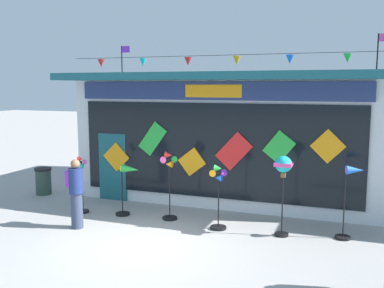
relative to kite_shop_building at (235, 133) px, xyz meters
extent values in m
plane|color=#9E9B99|center=(-0.56, -5.39, -1.90)|extent=(80.00, 80.00, 0.00)
cube|color=silver|center=(0.00, 0.06, -0.12)|extent=(8.70, 4.76, 3.56)
cube|color=#195660|center=(0.00, -0.41, 1.76)|extent=(9.10, 5.70, 0.20)
cube|color=navy|center=(0.00, -2.36, 1.36)|extent=(8.01, 0.08, 0.49)
cube|color=orange|center=(0.00, -2.39, 1.36)|extent=(1.57, 0.04, 0.34)
cube|color=black|center=(0.00, -2.35, -0.26)|extent=(7.83, 0.06, 2.59)
cube|color=#195660|center=(-3.13, -2.36, -0.90)|extent=(0.90, 0.07, 2.00)
cube|color=orange|center=(-2.97, -2.41, -0.58)|extent=(0.87, 0.03, 0.87)
cube|color=green|center=(-1.78, -2.41, 0.01)|extent=(0.90, 0.03, 1.00)
cube|color=orange|center=(-0.59, -2.41, -0.59)|extent=(0.83, 0.03, 0.82)
cube|color=red|center=(0.60, -2.41, -0.22)|extent=(1.04, 0.03, 1.06)
cube|color=green|center=(1.79, -2.41, -0.06)|extent=(0.86, 0.03, 0.88)
cube|color=orange|center=(2.98, -2.41, 0.02)|extent=(0.87, 0.03, 0.87)
cylinder|color=black|center=(0.00, -2.51, 2.29)|extent=(8.36, 0.01, 0.01)
cone|color=red|center=(-3.33, -2.51, 2.15)|extent=(0.20, 0.20, 0.22)
cone|color=#19B7BC|center=(-2.00, -2.51, 2.15)|extent=(0.20, 0.20, 0.22)
cone|color=red|center=(-0.66, -2.51, 2.15)|extent=(0.20, 0.20, 0.22)
cone|color=orange|center=(0.67, -2.51, 2.15)|extent=(0.20, 0.20, 0.22)
cone|color=blue|center=(2.00, -2.51, 2.15)|extent=(0.20, 0.20, 0.22)
cone|color=green|center=(3.34, -2.51, 2.15)|extent=(0.20, 0.20, 0.22)
cylinder|color=black|center=(-4.10, 0.06, 2.36)|extent=(0.04, 0.04, 1.01)
cube|color=purple|center=(-3.94, 0.06, 2.75)|extent=(0.32, 0.02, 0.22)
cylinder|color=black|center=(4.10, 0.06, 2.41)|extent=(0.04, 0.04, 1.11)
cylinder|color=black|center=(-3.22, -3.82, -1.87)|extent=(0.32, 0.32, 0.06)
cylinder|color=black|center=(-3.22, -3.82, -1.21)|extent=(0.03, 0.03, 1.39)
cylinder|color=black|center=(-3.22, -3.86, -0.51)|extent=(0.06, 0.04, 0.06)
cone|color=#EA4CA3|center=(-3.13, -3.86, -0.51)|extent=(0.13, 0.14, 0.13)
cone|color=red|center=(-3.22, -3.86, -0.42)|extent=(0.14, 0.13, 0.13)
cone|color=orange|center=(-3.31, -3.86, -0.51)|extent=(0.13, 0.14, 0.13)
cone|color=#19B7BC|center=(-3.22, -3.86, -0.60)|extent=(0.14, 0.13, 0.13)
cylinder|color=black|center=(-2.10, -3.65, -1.87)|extent=(0.38, 0.38, 0.06)
cylinder|color=black|center=(-2.10, -3.65, -1.28)|extent=(0.03, 0.03, 1.26)
cone|color=green|center=(-1.84, -3.65, -0.65)|extent=(0.54, 0.28, 0.21)
cylinder|color=yellow|center=(-2.10, -3.65, -0.65)|extent=(0.03, 0.16, 0.16)
cylinder|color=black|center=(-0.78, -3.55, -1.87)|extent=(0.38, 0.38, 0.06)
cylinder|color=black|center=(-0.78, -3.55, -1.12)|extent=(0.03, 0.03, 1.56)
cylinder|color=black|center=(-0.78, -3.59, -0.34)|extent=(0.06, 0.04, 0.06)
cone|color=green|center=(-0.66, -3.59, -0.34)|extent=(0.17, 0.18, 0.17)
cone|color=red|center=(-0.78, -3.59, -0.23)|extent=(0.18, 0.17, 0.17)
cone|color=#EA4CA3|center=(-0.90, -3.59, -0.34)|extent=(0.17, 0.18, 0.17)
cone|color=orange|center=(-0.78, -3.59, -0.46)|extent=(0.18, 0.17, 0.17)
cylinder|color=black|center=(0.61, -3.84, -1.87)|extent=(0.39, 0.39, 0.06)
cylinder|color=black|center=(0.61, -3.84, -1.22)|extent=(0.03, 0.03, 1.37)
cylinder|color=black|center=(0.61, -3.88, -0.54)|extent=(0.06, 0.04, 0.06)
cone|color=purple|center=(0.72, -3.88, -0.54)|extent=(0.17, 0.18, 0.17)
cone|color=green|center=(0.61, -3.88, -0.42)|extent=(0.18, 0.17, 0.17)
cone|color=orange|center=(0.49, -3.88, -0.54)|extent=(0.17, 0.18, 0.17)
cone|color=blue|center=(0.61, -3.88, -0.65)|extent=(0.18, 0.17, 0.17)
cylinder|color=black|center=(2.11, -3.80, -1.87)|extent=(0.32, 0.32, 0.06)
cylinder|color=black|center=(2.11, -3.80, -1.17)|extent=(0.03, 0.03, 1.48)
sphere|color=#19B7BC|center=(2.11, -3.80, -0.24)|extent=(0.38, 0.38, 0.38)
cube|color=#EA4CA3|center=(2.11, -3.80, -0.24)|extent=(0.38, 0.38, 0.08)
cube|color=brown|center=(2.11, -3.80, -0.49)|extent=(0.10, 0.10, 0.10)
cylinder|color=black|center=(3.43, -3.53, -1.87)|extent=(0.34, 0.34, 0.06)
cylinder|color=black|center=(3.43, -3.53, -1.11)|extent=(0.03, 0.03, 1.58)
cone|color=blue|center=(3.61, -3.53, -0.32)|extent=(0.41, 0.30, 0.20)
cylinder|color=#EA4CA3|center=(3.43, -3.53, -0.32)|extent=(0.03, 0.16, 0.16)
cylinder|color=#333D56|center=(-2.61, -4.95, -1.47)|extent=(0.28, 0.28, 0.86)
cylinder|color=navy|center=(-2.61, -4.95, -0.74)|extent=(0.34, 0.34, 0.60)
sphere|color=#8C6647|center=(-2.61, -4.95, -0.33)|extent=(0.22, 0.22, 0.22)
cube|color=purple|center=(-2.79, -4.87, -0.71)|extent=(0.25, 0.30, 0.38)
cylinder|color=#2D4238|center=(-5.54, -2.54, -1.52)|extent=(0.48, 0.48, 0.76)
cylinder|color=black|center=(-5.54, -2.54, -1.10)|extent=(0.52, 0.52, 0.08)
camera|label=1|loc=(3.46, -13.44, 1.51)|focal=40.39mm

